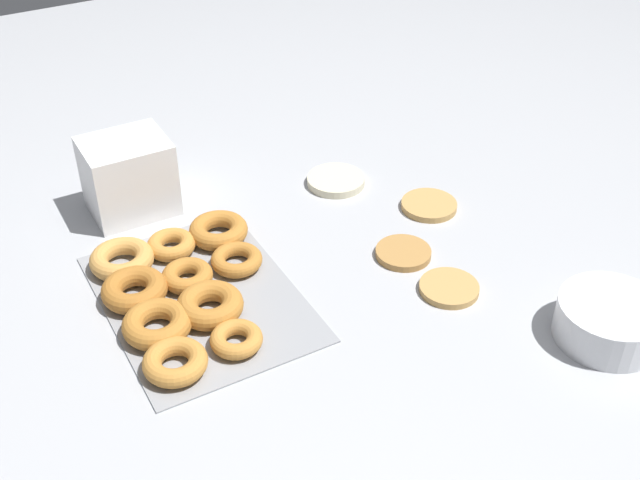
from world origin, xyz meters
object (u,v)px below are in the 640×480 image
at_px(pancake_0, 336,181).
at_px(pancake_2, 429,205).
at_px(container_stack, 129,176).
at_px(pancake_3, 403,253).
at_px(donut_tray, 183,288).
at_px(batter_bowl, 609,320).
at_px(pancake_1, 449,288).

distance_m(pancake_0, pancake_2, 0.20).
distance_m(pancake_0, container_stack, 0.41).
height_order(pancake_3, donut_tray, donut_tray).
bearing_deg(batter_bowl, pancake_1, -144.83).
xyz_separation_m(pancake_2, batter_bowl, (0.43, 0.03, 0.03)).
xyz_separation_m(pancake_1, pancake_3, (-0.12, -0.01, 0.00)).
distance_m(pancake_1, container_stack, 0.63).
bearing_deg(donut_tray, pancake_0, 114.61).
relative_size(pancake_0, pancake_3, 1.18).
xyz_separation_m(batter_bowl, container_stack, (-0.71, -0.53, 0.04)).
height_order(pancake_3, container_stack, container_stack).
relative_size(batter_bowl, container_stack, 1.07).
distance_m(pancake_0, pancake_1, 0.39).
bearing_deg(pancake_0, pancake_3, -3.48).
bearing_deg(donut_tray, pancake_1, 62.88).
distance_m(pancake_3, container_stack, 0.53).
height_order(pancake_2, donut_tray, donut_tray).
bearing_deg(pancake_0, donut_tray, -65.39).
height_order(pancake_1, container_stack, container_stack).
bearing_deg(pancake_1, batter_bowl, 35.17).
height_order(pancake_1, donut_tray, donut_tray).
bearing_deg(pancake_0, pancake_2, 34.53).
xyz_separation_m(pancake_1, container_stack, (-0.50, -0.38, 0.07)).
relative_size(pancake_2, pancake_3, 1.08).
xyz_separation_m(pancake_1, batter_bowl, (0.21, 0.15, 0.03)).
relative_size(pancake_1, donut_tray, 0.25).
height_order(pancake_2, container_stack, container_stack).
height_order(pancake_0, container_stack, container_stack).
bearing_deg(pancake_2, batter_bowl, 4.15).
relative_size(pancake_0, pancake_1, 1.16).
xyz_separation_m(pancake_0, donut_tray, (0.18, -0.40, 0.01)).
relative_size(pancake_3, container_stack, 0.64).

